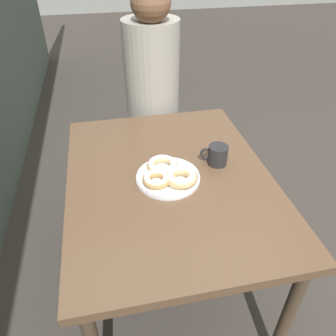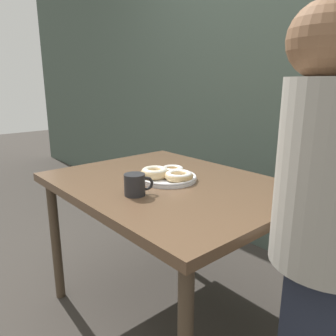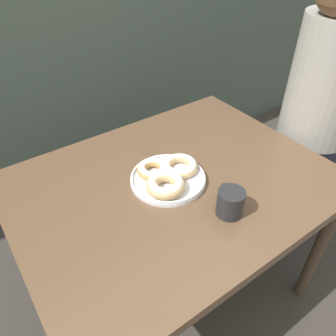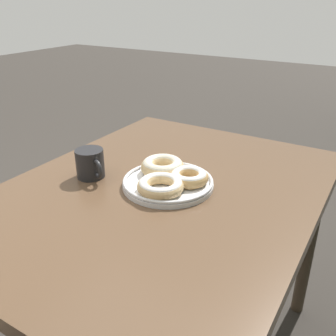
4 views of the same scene
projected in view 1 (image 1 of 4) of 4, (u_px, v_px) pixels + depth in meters
ground_plane at (193, 273)px, 1.87m from camera, size 14.00×14.00×0.00m
dining_table at (169, 189)px, 1.46m from camera, size 1.13×0.87×0.72m
donut_plate at (168, 175)px, 1.38m from camera, size 0.27×0.27×0.06m
coffee_mug at (217, 155)px, 1.46m from camera, size 0.09×0.12×0.09m
person_figure at (152, 97)px, 2.03m from camera, size 0.39×0.32×1.39m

